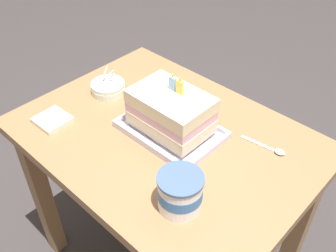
# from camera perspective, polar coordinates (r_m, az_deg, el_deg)

# --- Properties ---
(dining_table) EXTENTS (0.94, 0.69, 0.75)m
(dining_table) POSITION_cam_1_polar(r_m,az_deg,el_deg) (1.31, -0.39, -5.53)
(dining_table) COLOR olive
(dining_table) RESTS_ON ground_plane
(foil_tray) EXTENTS (0.32, 0.22, 0.02)m
(foil_tray) POSITION_cam_1_polar(r_m,az_deg,el_deg) (1.23, 0.42, -0.65)
(foil_tray) COLOR silver
(foil_tray) RESTS_ON dining_table
(birthday_cake) EXTENTS (0.24, 0.17, 0.18)m
(birthday_cake) POSITION_cam_1_polar(r_m,az_deg,el_deg) (1.18, 0.44, 2.27)
(birthday_cake) COLOR beige
(birthday_cake) RESTS_ON foil_tray
(bowl_stack) EXTENTS (0.12, 0.12, 0.09)m
(bowl_stack) POSITION_cam_1_polar(r_m,az_deg,el_deg) (1.42, -8.94, 5.71)
(bowl_stack) COLOR silver
(bowl_stack) RESTS_ON dining_table
(ice_cream_tub) EXTENTS (0.12, 0.12, 0.11)m
(ice_cream_tub) POSITION_cam_1_polar(r_m,az_deg,el_deg) (0.99, 1.83, -9.77)
(ice_cream_tub) COLOR white
(ice_cream_tub) RESTS_ON dining_table
(serving_spoon_near_tray) EXTENTS (0.15, 0.03, 0.01)m
(serving_spoon_near_tray) POSITION_cam_1_polar(r_m,az_deg,el_deg) (1.21, 15.55, -3.45)
(serving_spoon_near_tray) COLOR silver
(serving_spoon_near_tray) RESTS_ON dining_table
(napkin_pile) EXTENTS (0.11, 0.11, 0.02)m
(napkin_pile) POSITION_cam_1_polar(r_m,az_deg,el_deg) (1.32, -16.87, 0.86)
(napkin_pile) COLOR silver
(napkin_pile) RESTS_ON dining_table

